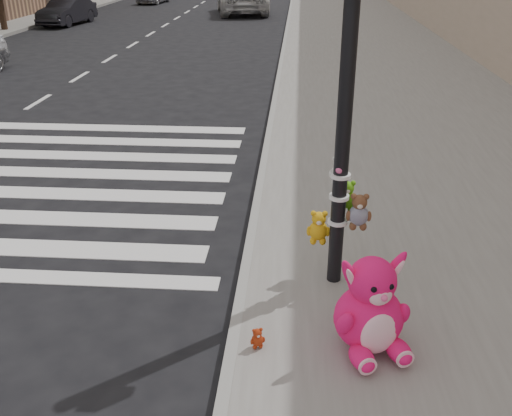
# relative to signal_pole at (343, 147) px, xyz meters

# --- Properties ---
(ground) EXTENTS (120.00, 120.00, 0.00)m
(ground) POSITION_rel_signal_pole_xyz_m (-2.61, -1.82, -1.76)
(ground) COLOR black
(ground) RESTS_ON ground
(sidewalk_near) EXTENTS (7.00, 80.00, 0.14)m
(sidewalk_near) POSITION_rel_signal_pole_xyz_m (2.39, 8.18, -1.69)
(sidewalk_near) COLOR slate
(sidewalk_near) RESTS_ON ground
(curb_edge) EXTENTS (0.12, 80.00, 0.15)m
(curb_edge) POSITION_rel_signal_pole_xyz_m (-1.06, 8.18, -1.69)
(curb_edge) COLOR gray
(curb_edge) RESTS_ON ground
(signal_pole) EXTENTS (0.71, 0.49, 4.00)m
(signal_pole) POSITION_rel_signal_pole_xyz_m (0.00, 0.00, 0.00)
(signal_pole) COLOR black
(signal_pole) RESTS_ON sidewalk_near
(pink_bunny) EXTENTS (0.84, 0.91, 1.03)m
(pink_bunny) POSITION_rel_signal_pole_xyz_m (0.25, -1.25, -1.19)
(pink_bunny) COLOR #FF156A
(pink_bunny) RESTS_ON sidewalk_near
(red_teddy) EXTENTS (0.18, 0.15, 0.22)m
(red_teddy) POSITION_rel_signal_pole_xyz_m (-0.81, -1.32, -1.50)
(red_teddy) COLOR #A22D10
(red_teddy) RESTS_ON sidewalk_near
(car_dark_far) EXTENTS (1.86, 3.99, 1.27)m
(car_dark_far) POSITION_rel_signal_pole_xyz_m (-11.95, 23.06, -1.12)
(car_dark_far) COLOR black
(car_dark_far) RESTS_ON ground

